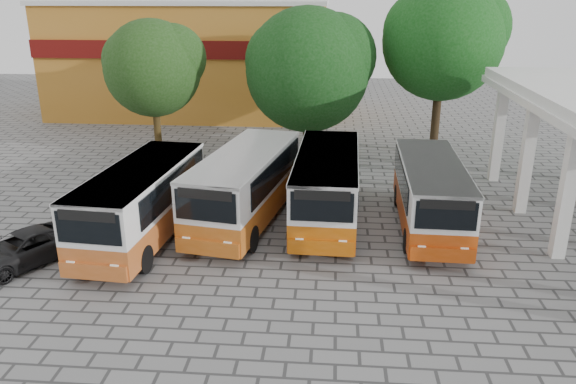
# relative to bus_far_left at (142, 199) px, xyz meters

# --- Properties ---
(ground) EXTENTS (90.00, 90.00, 0.00)m
(ground) POSITION_rel_bus_far_left_xyz_m (7.23, -2.05, -1.64)
(ground) COLOR slate
(ground) RESTS_ON ground
(shophouse_block) EXTENTS (20.40, 10.40, 8.30)m
(shophouse_block) POSITION_rel_bus_far_left_xyz_m (-3.77, 23.93, 2.53)
(shophouse_block) COLOR #AD6C1F
(shophouse_block) RESTS_ON ground
(bus_far_left) EXTENTS (3.04, 8.02, 2.83)m
(bus_far_left) POSITION_rel_bus_far_left_xyz_m (0.00, 0.00, 0.00)
(bus_far_left) COLOR #AF511D
(bus_far_left) RESTS_ON ground
(bus_centre_left) EXTENTS (3.85, 8.44, 2.92)m
(bus_centre_left) POSITION_rel_bus_far_left_xyz_m (3.57, 2.02, 0.05)
(bus_centre_left) COLOR #AE5213
(bus_centre_left) RESTS_ON ground
(bus_centre_right) EXTENTS (2.65, 7.98, 2.85)m
(bus_centre_right) POSITION_rel_bus_far_left_xyz_m (6.83, 2.36, 0.01)
(bus_centre_right) COLOR #AE4B04
(bus_centre_right) RESTS_ON ground
(bus_far_right) EXTENTS (2.49, 7.53, 2.69)m
(bus_far_right) POSITION_rel_bus_far_left_xyz_m (10.88, 2.00, -0.08)
(bus_far_right) COLOR #B83D08
(bus_far_right) RESTS_ON ground
(tree_left) EXTENTS (5.47, 5.21, 7.61)m
(tree_left) POSITION_rel_bus_far_left_xyz_m (-2.69, 10.95, 3.54)
(tree_left) COLOR #4B3718
(tree_left) RESTS_ON ground
(tree_middle) EXTENTS (7.13, 6.79, 8.25)m
(tree_middle) POSITION_rel_bus_far_left_xyz_m (5.62, 12.07, 3.45)
(tree_middle) COLOR #36240D
(tree_middle) RESTS_ON ground
(tree_right) EXTENTS (6.94, 6.61, 9.68)m
(tree_right) POSITION_rel_bus_far_left_xyz_m (12.98, 13.38, 4.96)
(tree_right) COLOR #382817
(tree_right) RESTS_ON ground
(parked_car) EXTENTS (3.78, 4.49, 1.14)m
(parked_car) POSITION_rel_bus_far_left_xyz_m (-3.53, -2.31, -1.07)
(parked_car) COLOR black
(parked_car) RESTS_ON ground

